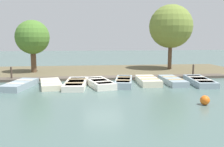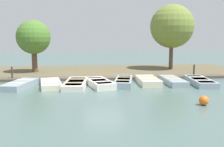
{
  "view_description": "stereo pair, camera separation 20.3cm",
  "coord_description": "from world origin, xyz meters",
  "px_view_note": "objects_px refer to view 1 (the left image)",
  "views": [
    {
      "loc": [
        15.83,
        -1.31,
        2.92
      ],
      "look_at": [
        0.3,
        0.52,
        0.65
      ],
      "focal_mm": 40.0,
      "sensor_mm": 36.0,
      "label": 1
    },
    {
      "loc": [
        15.85,
        -1.11,
        2.92
      ],
      "look_at": [
        0.3,
        0.52,
        0.65
      ],
      "focal_mm": 40.0,
      "sensor_mm": 36.0,
      "label": 2
    }
  ],
  "objects_px": {
    "rowboat_7": "(200,81)",
    "rowboat_0": "(20,85)",
    "rowboat_1": "(51,84)",
    "park_tree_far_left": "(32,38)",
    "buoy": "(205,100)",
    "rowboat_2": "(76,84)",
    "rowboat_6": "(172,81)",
    "rowboat_3": "(100,83)",
    "mooring_post_far": "(193,71)",
    "rowboat_4": "(124,82)",
    "mooring_post_near": "(11,74)",
    "rowboat_5": "(148,81)",
    "park_tree_left": "(171,27)"
  },
  "relations": [
    {
      "from": "rowboat_5",
      "to": "park_tree_left",
      "type": "height_order",
      "value": "park_tree_left"
    },
    {
      "from": "mooring_post_far",
      "to": "park_tree_far_left",
      "type": "bearing_deg",
      "value": -104.74
    },
    {
      "from": "park_tree_far_left",
      "to": "rowboat_5",
      "type": "bearing_deg",
      "value": 56.73
    },
    {
      "from": "rowboat_1",
      "to": "rowboat_6",
      "type": "xyz_separation_m",
      "value": [
        -0.11,
        7.6,
        0.02
      ]
    },
    {
      "from": "buoy",
      "to": "park_tree_far_left",
      "type": "height_order",
      "value": "park_tree_far_left"
    },
    {
      "from": "rowboat_4",
      "to": "park_tree_left",
      "type": "bearing_deg",
      "value": 152.37
    },
    {
      "from": "rowboat_3",
      "to": "park_tree_far_left",
      "type": "xyz_separation_m",
      "value": [
        -5.7,
        -4.9,
        2.71
      ]
    },
    {
      "from": "park_tree_left",
      "to": "buoy",
      "type": "bearing_deg",
      "value": -12.04
    },
    {
      "from": "rowboat_5",
      "to": "buoy",
      "type": "height_order",
      "value": "buoy"
    },
    {
      "from": "rowboat_1",
      "to": "rowboat_2",
      "type": "distance_m",
      "value": 1.51
    },
    {
      "from": "rowboat_3",
      "to": "buoy",
      "type": "bearing_deg",
      "value": 28.51
    },
    {
      "from": "rowboat_2",
      "to": "park_tree_far_left",
      "type": "bearing_deg",
      "value": -143.35
    },
    {
      "from": "rowboat_7",
      "to": "buoy",
      "type": "relative_size",
      "value": 8.34
    },
    {
      "from": "rowboat_7",
      "to": "park_tree_far_left",
      "type": "height_order",
      "value": "park_tree_far_left"
    },
    {
      "from": "rowboat_7",
      "to": "rowboat_0",
      "type": "bearing_deg",
      "value": -83.48
    },
    {
      "from": "rowboat_2",
      "to": "park_tree_far_left",
      "type": "relative_size",
      "value": 0.81
    },
    {
      "from": "park_tree_left",
      "to": "rowboat_6",
      "type": "bearing_deg",
      "value": -17.91
    },
    {
      "from": "rowboat_1",
      "to": "park_tree_far_left",
      "type": "distance_m",
      "value": 6.42
    },
    {
      "from": "rowboat_4",
      "to": "buoy",
      "type": "relative_size",
      "value": 7.69
    },
    {
      "from": "buoy",
      "to": "park_tree_far_left",
      "type": "distance_m",
      "value": 14.16
    },
    {
      "from": "rowboat_1",
      "to": "rowboat_2",
      "type": "relative_size",
      "value": 0.88
    },
    {
      "from": "rowboat_7",
      "to": "park_tree_left",
      "type": "xyz_separation_m",
      "value": [
        -6.44,
        0.32,
        3.67
      ]
    },
    {
      "from": "park_tree_left",
      "to": "rowboat_3",
      "type": "bearing_deg",
      "value": -45.83
    },
    {
      "from": "rowboat_7",
      "to": "mooring_post_far",
      "type": "bearing_deg",
      "value": 170.9
    },
    {
      "from": "rowboat_2",
      "to": "park_tree_far_left",
      "type": "height_order",
      "value": "park_tree_far_left"
    },
    {
      "from": "rowboat_3",
      "to": "mooring_post_far",
      "type": "bearing_deg",
      "value": 96.4
    },
    {
      "from": "rowboat_5",
      "to": "rowboat_2",
      "type": "bearing_deg",
      "value": -83.26
    },
    {
      "from": "rowboat_0",
      "to": "rowboat_2",
      "type": "height_order",
      "value": "rowboat_0"
    },
    {
      "from": "rowboat_1",
      "to": "buoy",
      "type": "distance_m",
      "value": 8.75
    },
    {
      "from": "mooring_post_far",
      "to": "park_tree_far_left",
      "type": "xyz_separation_m",
      "value": [
        -3.15,
        -11.96,
        2.41
      ]
    },
    {
      "from": "rowboat_2",
      "to": "rowboat_5",
      "type": "distance_m",
      "value": 4.54
    },
    {
      "from": "mooring_post_near",
      "to": "buoy",
      "type": "height_order",
      "value": "mooring_post_near"
    },
    {
      "from": "rowboat_0",
      "to": "mooring_post_near",
      "type": "relative_size",
      "value": 3.18
    },
    {
      "from": "rowboat_3",
      "to": "rowboat_5",
      "type": "relative_size",
      "value": 1.14
    },
    {
      "from": "rowboat_1",
      "to": "buoy",
      "type": "xyz_separation_m",
      "value": [
        4.99,
        7.19,
        0.04
      ]
    },
    {
      "from": "rowboat_2",
      "to": "rowboat_6",
      "type": "xyz_separation_m",
      "value": [
        -0.28,
        6.1,
        0.01
      ]
    },
    {
      "from": "rowboat_1",
      "to": "park_tree_far_left",
      "type": "bearing_deg",
      "value": -170.47
    },
    {
      "from": "rowboat_4",
      "to": "rowboat_5",
      "type": "relative_size",
      "value": 1.18
    },
    {
      "from": "rowboat_3",
      "to": "buoy",
      "type": "xyz_separation_m",
      "value": [
        4.74,
        4.27,
        0.01
      ]
    },
    {
      "from": "park_tree_far_left",
      "to": "rowboat_2",
      "type": "bearing_deg",
      "value": 31.76
    },
    {
      "from": "rowboat_0",
      "to": "rowboat_1",
      "type": "distance_m",
      "value": 1.74
    },
    {
      "from": "rowboat_6",
      "to": "rowboat_1",
      "type": "bearing_deg",
      "value": -88.35
    },
    {
      "from": "rowboat_7",
      "to": "rowboat_3",
      "type": "bearing_deg",
      "value": -82.92
    },
    {
      "from": "mooring_post_near",
      "to": "buoy",
      "type": "bearing_deg",
      "value": 54.05
    },
    {
      "from": "mooring_post_near",
      "to": "buoy",
      "type": "relative_size",
      "value": 2.34
    },
    {
      "from": "rowboat_3",
      "to": "rowboat_6",
      "type": "xyz_separation_m",
      "value": [
        -0.35,
        4.68,
        -0.01
      ]
    },
    {
      "from": "buoy",
      "to": "park_tree_far_left",
      "type": "bearing_deg",
      "value": -138.71
    },
    {
      "from": "mooring_post_near",
      "to": "rowboat_5",
      "type": "bearing_deg",
      "value": 76.68
    },
    {
      "from": "park_tree_far_left",
      "to": "rowboat_0",
      "type": "bearing_deg",
      "value": 2.56
    },
    {
      "from": "rowboat_2",
      "to": "rowboat_7",
      "type": "xyz_separation_m",
      "value": [
        0.04,
        7.76,
        0.01
      ]
    }
  ]
}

